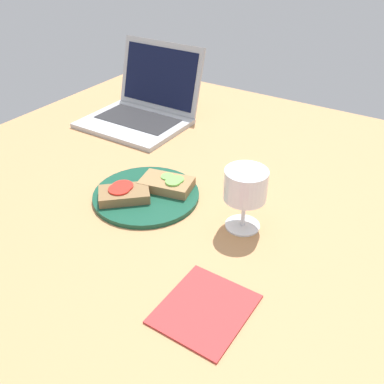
{
  "coord_description": "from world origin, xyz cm",
  "views": [
    {
      "loc": [
        46.21,
        -68.82,
        58.35
      ],
      "look_at": [
        4.89,
        -4.35,
        8.0
      ],
      "focal_mm": 40.0,
      "sensor_mm": 36.0,
      "label": 1
    }
  ],
  "objects": [
    {
      "name": "sandwich_with_cucumber",
      "position": [
        -4.13,
        -1.1,
        5.32
      ],
      "size": [
        13.2,
        9.61,
        2.74
      ],
      "color": "#937047",
      "rests_on": "plate"
    },
    {
      "name": "wine_glass",
      "position": [
        16.75,
        -3.23,
        12.69
      ],
      "size": [
        8.71,
        8.71,
        13.46
      ],
      "color": "white",
      "rests_on": "wooden_table"
    },
    {
      "name": "plate",
      "position": [
        -6.96,
        -5.48,
        3.55
      ],
      "size": [
        24.46,
        24.46,
        1.11
      ],
      "primitive_type": "cylinder",
      "color": "#144733",
      "rests_on": "wooden_table"
    },
    {
      "name": "napkin",
      "position": [
        21.83,
        -26.81,
        3.2
      ],
      "size": [
        13.92,
        15.83,
        0.4
      ],
      "primitive_type": "cube",
      "rotation": [
        0.0,
        0.0,
        -0.01
      ],
      "color": "#B23333",
      "rests_on": "wooden_table"
    },
    {
      "name": "sandwich_with_tomato",
      "position": [
        -9.82,
        -9.79,
        5.33
      ],
      "size": [
        12.77,
        12.48,
        2.59
      ],
      "color": "brown",
      "rests_on": "plate"
    },
    {
      "name": "laptop",
      "position": [
        -34.54,
        28.99,
        7.56
      ],
      "size": [
        30.36,
        29.62,
        21.85
      ],
      "color": "#ADAFB5",
      "rests_on": "wooden_table"
    },
    {
      "name": "wooden_table",
      "position": [
        0.0,
        0.0,
        1.5
      ],
      "size": [
        140.0,
        140.0,
        3.0
      ],
      "primitive_type": "cube",
      "color": "#B27F51",
      "rests_on": "ground"
    }
  ]
}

